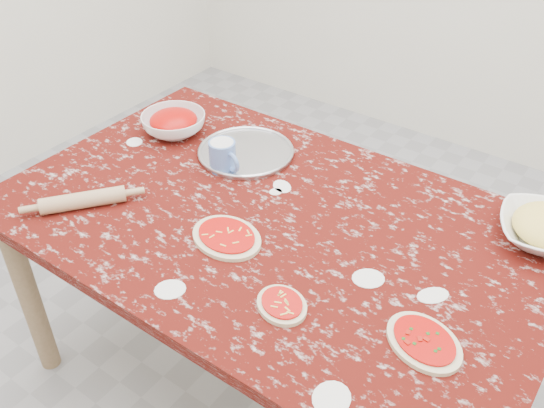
% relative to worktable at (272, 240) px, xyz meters
% --- Properties ---
extents(ground, '(4.00, 4.00, 0.00)m').
position_rel_worktable_xyz_m(ground, '(0.00, 0.00, -0.67)').
color(ground, gray).
extents(worktable, '(1.60, 1.00, 0.75)m').
position_rel_worktable_xyz_m(worktable, '(0.00, 0.00, 0.00)').
color(worktable, '#400B07').
rests_on(worktable, ground).
extents(pizza_tray, '(0.34, 0.34, 0.01)m').
position_rel_worktable_xyz_m(pizza_tray, '(-0.28, 0.23, 0.09)').
color(pizza_tray, '#B2B2B7').
rests_on(pizza_tray, worktable).
extents(sauce_bowl, '(0.24, 0.24, 0.07)m').
position_rel_worktable_xyz_m(sauce_bowl, '(-0.57, 0.20, 0.12)').
color(sauce_bowl, white).
rests_on(sauce_bowl, worktable).
extents(flour_mug, '(0.13, 0.09, 0.10)m').
position_rel_worktable_xyz_m(flour_mug, '(-0.28, 0.12, 0.14)').
color(flour_mug, '#5981CC').
rests_on(flour_mug, worktable).
extents(pizza_left, '(0.24, 0.20, 0.02)m').
position_rel_worktable_xyz_m(pizza_left, '(-0.05, -0.15, 0.09)').
color(pizza_left, beige).
rests_on(pizza_left, worktable).
extents(pizza_mid, '(0.17, 0.16, 0.02)m').
position_rel_worktable_xyz_m(pizza_mid, '(0.23, -0.27, 0.09)').
color(pizza_mid, beige).
rests_on(pizza_mid, worktable).
extents(pizza_right, '(0.23, 0.21, 0.02)m').
position_rel_worktable_xyz_m(pizza_right, '(0.55, -0.18, 0.09)').
color(pizza_right, beige).
rests_on(pizza_right, worktable).
extents(rolling_pin, '(0.19, 0.22, 0.05)m').
position_rel_worktable_xyz_m(rolling_pin, '(-0.48, -0.28, 0.11)').
color(rolling_pin, tan).
rests_on(rolling_pin, worktable).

